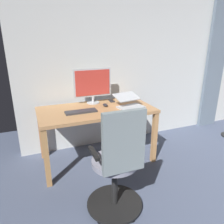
# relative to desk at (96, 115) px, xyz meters

# --- Properties ---
(back_room_partition) EXTENTS (5.78, 0.10, 2.74)m
(back_room_partition) POSITION_rel_desk_xyz_m (-1.89, -0.53, 0.70)
(back_room_partition) COLOR silver
(back_room_partition) RESTS_ON ground
(curtain_right_panel) EXTENTS (0.39, 0.06, 2.39)m
(curtain_right_panel) POSITION_rel_desk_xyz_m (-2.42, -0.42, 0.53)
(curtain_right_panel) COLOR slate
(curtain_right_panel) RESTS_ON ground
(desk) EXTENTS (1.49, 0.76, 0.76)m
(desk) POSITION_rel_desk_xyz_m (0.00, 0.00, 0.00)
(desk) COLOR tan
(desk) RESTS_ON ground
(office_chair) EXTENTS (0.56, 0.56, 1.10)m
(office_chair) POSITION_rel_desk_xyz_m (0.13, 1.00, -0.16)
(office_chair) COLOR black
(office_chair) RESTS_ON ground
(computer_monitor) EXTENTS (0.53, 0.18, 0.49)m
(computer_monitor) POSITION_rel_desk_xyz_m (-0.04, -0.26, 0.37)
(computer_monitor) COLOR #B7BCC1
(computer_monitor) RESTS_ON desk
(computer_keyboard) EXTENTS (0.39, 0.12, 0.02)m
(computer_keyboard) POSITION_rel_desk_xyz_m (0.22, 0.08, 0.10)
(computer_keyboard) COLOR #333338
(computer_keyboard) RESTS_ON desk
(laptop) EXTENTS (0.38, 0.38, 0.16)m
(laptop) POSITION_rel_desk_xyz_m (-0.43, 0.11, 0.14)
(laptop) COLOR #B7BCC1
(laptop) RESTS_ON desk
(computer_mouse) EXTENTS (0.06, 0.10, 0.04)m
(computer_mouse) POSITION_rel_desk_xyz_m (-0.14, -0.05, 0.11)
(computer_mouse) COLOR #232328
(computer_mouse) RESTS_ON desk
(cell_phone_by_monitor) EXTENTS (0.08, 0.15, 0.01)m
(cell_phone_by_monitor) POSITION_rel_desk_xyz_m (-0.32, -0.25, 0.10)
(cell_phone_by_monitor) COLOR #232328
(cell_phone_by_monitor) RESTS_ON desk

